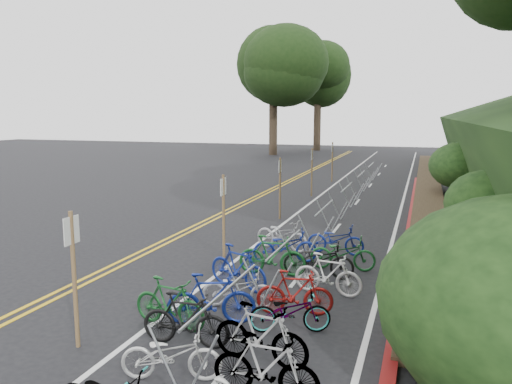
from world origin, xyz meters
The scene contains 9 objects.
ground centered at (0.00, 0.00, 0.00)m, with size 120.00×120.00×0.00m, color black.
road_markings centered at (0.63, 10.10, 0.00)m, with size 7.47×80.00×0.01m.
red_curb centered at (5.70, 12.00, 0.05)m, with size 0.25×28.00×0.10m, color maroon.
bike_rack_front centered at (2.89, -0.58, 0.88)m, with size 1.15×3.33×1.19m.
bike_racks_rest centered at (3.00, 13.00, 0.85)m, with size 1.14×23.00×1.17m.
signpost_near centered at (0.21, -1.11, 1.45)m, with size 0.08×0.40×2.54m.
signposts_rest centered at (0.60, 14.00, 1.43)m, with size 0.08×18.40×2.50m.
bike_front centered at (1.40, 0.19, 0.51)m, with size 1.70×0.48×1.02m, color #144C1E.
bike_valet centered at (2.97, 2.08, 0.49)m, with size 3.23×11.32×1.09m.
Camera 1 is at (6.07, -8.22, 4.23)m, focal length 35.00 mm.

